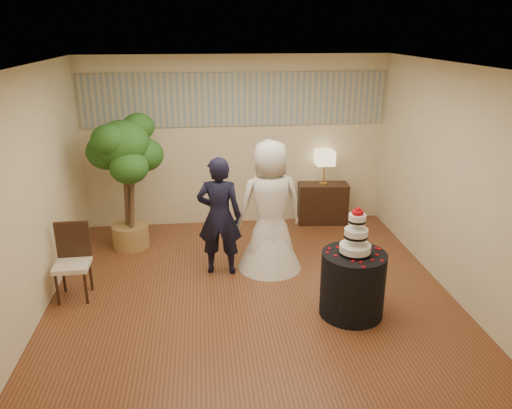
{
  "coord_description": "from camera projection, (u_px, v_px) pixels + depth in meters",
  "views": [
    {
      "loc": [
        -0.56,
        -5.58,
        3.2
      ],
      "look_at": [
        0.1,
        0.4,
        1.05
      ],
      "focal_mm": 35.0,
      "sensor_mm": 36.0,
      "label": 1
    }
  ],
  "objects": [
    {
      "name": "ficus_tree",
      "position": [
        126.0,
        183.0,
        7.36
      ],
      "size": [
        1.3,
        1.3,
        2.06
      ],
      "primitive_type": null,
      "rotation": [
        0.0,
        0.0,
        2.0
      ],
      "color": "#265B1C",
      "rests_on": "floor"
    },
    {
      "name": "groom",
      "position": [
        219.0,
        216.0,
        6.64
      ],
      "size": [
        0.65,
        0.48,
        1.63
      ],
      "primitive_type": "imported",
      "rotation": [
        0.0,
        0.0,
        2.99
      ],
      "color": "black",
      "rests_on": "floor"
    },
    {
      "name": "ceiling",
      "position": [
        251.0,
        66.0,
        5.42
      ],
      "size": [
        5.0,
        5.0,
        0.0
      ],
      "primitive_type": "cube",
      "color": "white",
      "rests_on": "wall_back"
    },
    {
      "name": "table_lamp",
      "position": [
        324.0,
        167.0,
        8.32
      ],
      "size": [
        0.3,
        0.3,
        0.58
      ],
      "primitive_type": null,
      "color": "#CEB788",
      "rests_on": "console"
    },
    {
      "name": "wall_right",
      "position": [
        453.0,
        181.0,
        6.15
      ],
      "size": [
        0.06,
        5.0,
        2.8
      ],
      "primitive_type": "cube",
      "color": "beige",
      "rests_on": "ground"
    },
    {
      "name": "cake_table",
      "position": [
        352.0,
        284.0,
        5.78
      ],
      "size": [
        0.89,
        0.89,
        0.78
      ],
      "primitive_type": "cylinder",
      "rotation": [
        0.0,
        0.0,
        0.22
      ],
      "color": "black",
      "rests_on": "floor"
    },
    {
      "name": "console",
      "position": [
        323.0,
        203.0,
        8.54
      ],
      "size": [
        0.86,
        0.44,
        0.69
      ],
      "primitive_type": "cube",
      "rotation": [
        0.0,
        0.0,
        -0.09
      ],
      "color": "black",
      "rests_on": "floor"
    },
    {
      "name": "wall_back",
      "position": [
        236.0,
        142.0,
        8.23
      ],
      "size": [
        5.0,
        0.06,
        2.8
      ],
      "primitive_type": "cube",
      "color": "beige",
      "rests_on": "ground"
    },
    {
      "name": "wall_left",
      "position": [
        31.0,
        196.0,
        5.63
      ],
      "size": [
        0.06,
        5.0,
        2.8
      ],
      "primitive_type": "cube",
      "color": "beige",
      "rests_on": "ground"
    },
    {
      "name": "wedding_cake",
      "position": [
        356.0,
        231.0,
        5.55
      ],
      "size": [
        0.36,
        0.36,
        0.56
      ],
      "primitive_type": null,
      "color": "white",
      "rests_on": "cake_table"
    },
    {
      "name": "mural_border",
      "position": [
        235.0,
        99.0,
        7.97
      ],
      "size": [
        4.9,
        0.02,
        0.85
      ],
      "primitive_type": "cube",
      "color": "#A0A496",
      "rests_on": "wall_back"
    },
    {
      "name": "floor",
      "position": [
        252.0,
        293.0,
        6.36
      ],
      "size": [
        5.0,
        5.0,
        0.0
      ],
      "primitive_type": "cube",
      "color": "brown",
      "rests_on": "ground"
    },
    {
      "name": "side_chair",
      "position": [
        72.0,
        263.0,
        6.1
      ],
      "size": [
        0.44,
        0.46,
        0.95
      ],
      "primitive_type": null,
      "rotation": [
        0.0,
        0.0,
        0.02
      ],
      "color": "black",
      "rests_on": "floor"
    },
    {
      "name": "bride",
      "position": [
        270.0,
        206.0,
        6.74
      ],
      "size": [
        1.0,
        1.0,
        1.82
      ],
      "primitive_type": "imported",
      "rotation": [
        0.0,
        0.0,
        3.27
      ],
      "color": "white",
      "rests_on": "floor"
    },
    {
      "name": "wall_front",
      "position": [
        287.0,
        295.0,
        3.55
      ],
      "size": [
        5.0,
        0.06,
        2.8
      ],
      "primitive_type": "cube",
      "color": "beige",
      "rests_on": "ground"
    }
  ]
}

